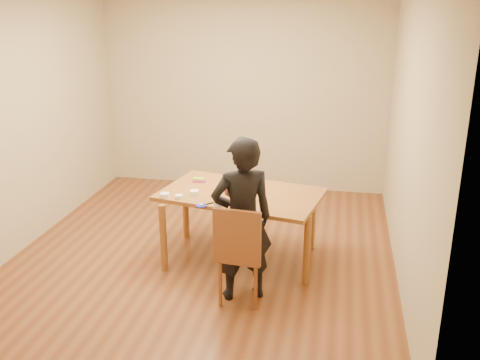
% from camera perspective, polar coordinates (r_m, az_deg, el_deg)
% --- Properties ---
extents(room_shell, '(4.00, 4.50, 2.70)m').
position_cam_1_polar(room_shell, '(5.74, -3.10, 5.97)').
color(room_shell, brown).
rests_on(room_shell, ground).
extents(dining_table, '(1.74, 1.24, 0.04)m').
position_cam_1_polar(dining_table, '(5.45, 0.10, -1.52)').
color(dining_table, brown).
rests_on(dining_table, floor).
extents(dining_chair, '(0.40, 0.40, 0.04)m').
position_cam_1_polar(dining_chair, '(4.84, 0.12, -7.91)').
color(dining_chair, brown).
rests_on(dining_chair, floor).
extents(cake_plate, '(0.31, 0.31, 0.02)m').
position_cam_1_polar(cake_plate, '(5.43, -0.02, -1.25)').
color(cake_plate, '#B80C1F').
rests_on(cake_plate, dining_table).
extents(cake, '(0.23, 0.23, 0.07)m').
position_cam_1_polar(cake, '(5.41, -0.02, -0.77)').
color(cake, white).
rests_on(cake, cake_plate).
extents(frosting_dome, '(0.22, 0.22, 0.03)m').
position_cam_1_polar(frosting_dome, '(5.40, -0.02, -0.27)').
color(frosting_dome, white).
rests_on(frosting_dome, cake).
extents(frosting_tub, '(0.10, 0.10, 0.08)m').
position_cam_1_polar(frosting_tub, '(5.07, -2.30, -2.39)').
color(frosting_tub, white).
rests_on(frosting_tub, dining_table).
extents(frosting_lid, '(0.10, 0.10, 0.01)m').
position_cam_1_polar(frosting_lid, '(5.10, -4.17, -2.74)').
color(frosting_lid, '#1B22B5').
rests_on(frosting_lid, dining_table).
extents(frosting_dollop, '(0.04, 0.04, 0.02)m').
position_cam_1_polar(frosting_dollop, '(5.10, -4.18, -2.60)').
color(frosting_dollop, white).
rests_on(frosting_dollop, frosting_lid).
extents(ramekin_green, '(0.08, 0.08, 0.04)m').
position_cam_1_polar(ramekin_green, '(5.31, -6.54, -1.78)').
color(ramekin_green, white).
rests_on(ramekin_green, dining_table).
extents(ramekin_yellow, '(0.09, 0.09, 0.04)m').
position_cam_1_polar(ramekin_yellow, '(5.39, -4.88, -1.35)').
color(ramekin_yellow, white).
rests_on(ramekin_yellow, dining_table).
extents(ramekin_multi, '(0.09, 0.09, 0.04)m').
position_cam_1_polar(ramekin_multi, '(5.35, -8.03, -1.63)').
color(ramekin_multi, white).
rests_on(ramekin_multi, dining_table).
extents(candy_box_pink, '(0.14, 0.07, 0.02)m').
position_cam_1_polar(candy_box_pink, '(5.76, -4.39, -0.10)').
color(candy_box_pink, '#D632AA').
rests_on(candy_box_pink, dining_table).
extents(candy_box_green, '(0.12, 0.06, 0.02)m').
position_cam_1_polar(candy_box_green, '(5.76, -4.43, 0.11)').
color(candy_box_green, green).
rests_on(candy_box_green, candy_box_pink).
extents(spatula, '(0.14, 0.13, 0.01)m').
position_cam_1_polar(spatula, '(5.14, -3.40, -2.54)').
color(spatula, black).
rests_on(spatula, dining_table).
extents(person, '(0.66, 0.57, 1.53)m').
position_cam_1_polar(person, '(4.74, 0.22, -4.29)').
color(person, black).
rests_on(person, floor).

